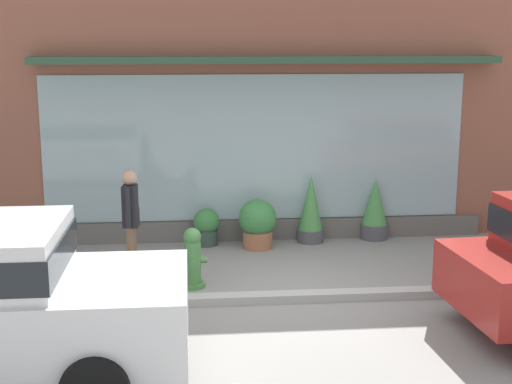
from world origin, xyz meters
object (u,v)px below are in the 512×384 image
at_px(potted_plant_trailing_edge, 311,210).
at_px(potted_plant_low_front, 6,230).
at_px(potted_plant_doorstep, 206,226).
at_px(fire_hydrant, 193,258).
at_px(potted_plant_near_hydrant, 375,210).
at_px(potted_plant_window_right, 258,223).
at_px(pedestrian_with_handbag, 131,216).

bearing_deg(potted_plant_trailing_edge, potted_plant_low_front, 178.45).
height_order(potted_plant_low_front, potted_plant_doorstep, potted_plant_doorstep).
relative_size(fire_hydrant, potted_plant_near_hydrant, 0.80).
xyz_separation_m(potted_plant_window_right, potted_plant_low_front, (-4.31, 0.44, -0.14)).
bearing_deg(fire_hydrant, potted_plant_doorstep, 83.38).
height_order(potted_plant_trailing_edge, potted_plant_near_hydrant, potted_plant_trailing_edge).
xyz_separation_m(pedestrian_with_handbag, potted_plant_near_hydrant, (4.16, 1.86, -0.43)).
relative_size(fire_hydrant, potted_plant_doorstep, 1.35).
distance_m(pedestrian_with_handbag, potted_plant_window_right, 2.54).
bearing_deg(potted_plant_near_hydrant, pedestrian_with_handbag, -155.94).
bearing_deg(pedestrian_with_handbag, potted_plant_trailing_edge, -54.39).
bearing_deg(pedestrian_with_handbag, potted_plant_window_right, -49.08).
height_order(fire_hydrant, potted_plant_low_front, fire_hydrant).
height_order(fire_hydrant, pedestrian_with_handbag, pedestrian_with_handbag).
distance_m(fire_hydrant, potted_plant_low_front, 3.97).
relative_size(potted_plant_low_front, potted_plant_doorstep, 0.88).
relative_size(pedestrian_with_handbag, potted_plant_trailing_edge, 1.37).
bearing_deg(potted_plant_doorstep, potted_plant_near_hydrant, 2.91).
distance_m(pedestrian_with_handbag, potted_plant_low_front, 3.04).
bearing_deg(fire_hydrant, potted_plant_window_right, 59.63).
xyz_separation_m(potted_plant_window_right, potted_plant_trailing_edge, (0.97, 0.30, 0.14)).
relative_size(potted_plant_window_right, potted_plant_trailing_edge, 0.70).
height_order(potted_plant_window_right, potted_plant_trailing_edge, potted_plant_trailing_edge).
distance_m(pedestrian_with_handbag, potted_plant_trailing_edge, 3.48).
distance_m(potted_plant_window_right, potted_plant_trailing_edge, 1.02).
bearing_deg(potted_plant_doorstep, potted_plant_trailing_edge, 1.42).
bearing_deg(potted_plant_near_hydrant, potted_plant_window_right, -169.23).
bearing_deg(pedestrian_with_handbag, potted_plant_low_front, 55.61).
height_order(potted_plant_near_hydrant, potted_plant_doorstep, potted_plant_near_hydrant).
bearing_deg(potted_plant_near_hydrant, potted_plant_doorstep, -177.09).
xyz_separation_m(potted_plant_low_front, potted_plant_trailing_edge, (5.28, -0.14, 0.28)).
relative_size(potted_plant_window_right, potted_plant_low_front, 1.48).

